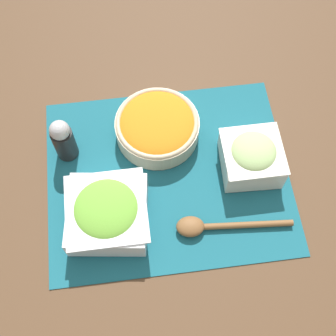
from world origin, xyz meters
The scene contains 7 objects.
ground_plane centered at (0.00, 0.00, 0.00)m, with size 3.00×3.00×0.00m, color #513823.
placemat centered at (0.00, 0.00, 0.00)m, with size 0.48×0.39×0.00m.
lettuce_bowl centered at (-0.12, -0.08, 0.04)m, with size 0.16×0.16×0.07m.
cucumber_bowl centered at (0.16, 0.00, 0.04)m, with size 0.12×0.12×0.08m.
carrot_bowl centered at (-0.01, 0.10, 0.03)m, with size 0.17×0.17×0.06m.
wooden_spoon centered at (0.06, -0.12, 0.01)m, with size 0.22×0.04×0.02m.
pepper_shaker centered at (-0.20, 0.08, 0.06)m, with size 0.04×0.04×0.11m.
Camera 1 is at (-0.05, -0.39, 0.84)m, focal length 50.00 mm.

